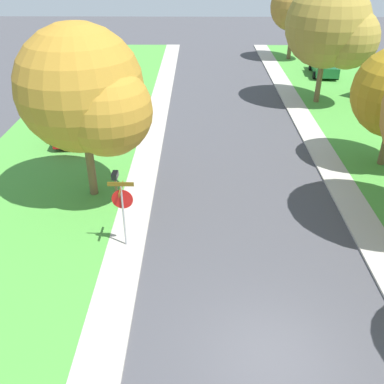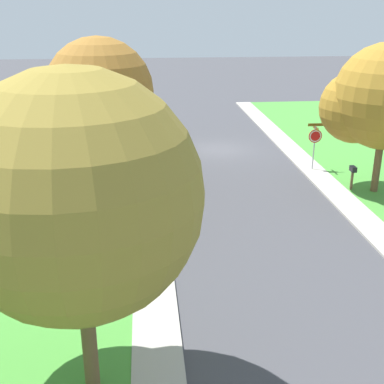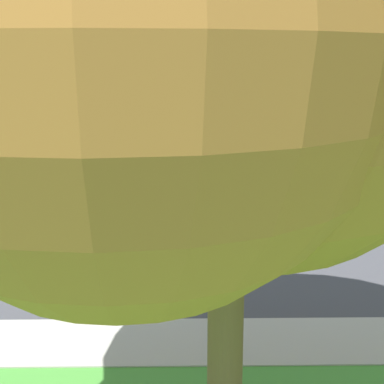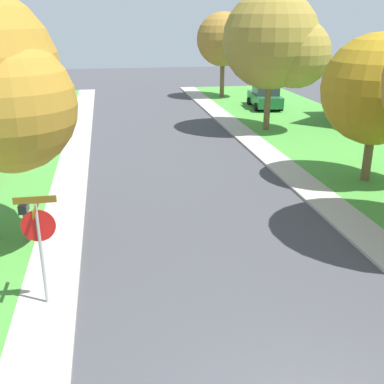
% 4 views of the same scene
% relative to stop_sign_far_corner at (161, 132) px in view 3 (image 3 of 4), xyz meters
% --- Properties ---
extents(lawn_west, '(8.00, 56.00, 0.08)m').
position_rel_stop_sign_far_corner_xyz_m(lawn_west, '(-4.71, 7.08, -1.85)').
color(lawn_west, '#479338').
rests_on(lawn_west, ground).
extents(stop_sign_far_corner, '(0.92, 0.92, 2.77)m').
position_rel_stop_sign_far_corner_xyz_m(stop_sign_far_corner, '(0.00, 0.00, 0.00)').
color(stop_sign_far_corner, '#9E9EA3').
rests_on(stop_sign_far_corner, ground).
extents(tree_sidewalk_far, '(5.46, 5.08, 7.42)m').
position_rel_stop_sign_far_corner_xyz_m(tree_sidewalk_far, '(-1.71, 3.53, 2.82)').
color(tree_sidewalk_far, brown).
rests_on(tree_sidewalk_far, ground).
extents(mailbox, '(0.25, 0.49, 1.31)m').
position_rel_stop_sign_far_corner_xyz_m(mailbox, '(-0.91, 3.40, -0.88)').
color(mailbox, brown).
rests_on(mailbox, ground).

